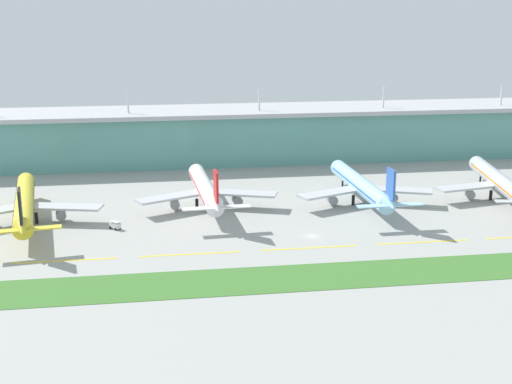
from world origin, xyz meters
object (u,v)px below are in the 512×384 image
airliner_nearest (25,204)px  airliner_farthest (500,182)px  airliner_near_middle (205,189)px  baggage_cart (115,225)px  airliner_far_middle (361,186)px

airliner_nearest → airliner_farthest: 163.11m
airliner_nearest → airliner_near_middle: same height
baggage_cart → airliner_near_middle: bearing=33.8°
airliner_near_middle → airliner_far_middle: bearing=-3.5°
airliner_nearest → airliner_farthest: bearing=1.4°
airliner_farthest → airliner_far_middle: bearing=177.9°
airliner_nearest → baggage_cart: 30.81m
airliner_far_middle → airliner_farthest: bearing=-2.1°
baggage_cart → airliner_farthest: bearing=6.2°
airliner_farthest → baggage_cart: airliner_farthest is taller
airliner_near_middle → airliner_far_middle: (54.22, -3.36, 0.01)m
airliner_farthest → baggage_cart: size_ratio=17.45×
airliner_nearest → baggage_cart: airliner_nearest is taller
airliner_far_middle → airliner_near_middle: bearing=176.5°
airliner_nearest → airliner_far_middle: bearing=3.0°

